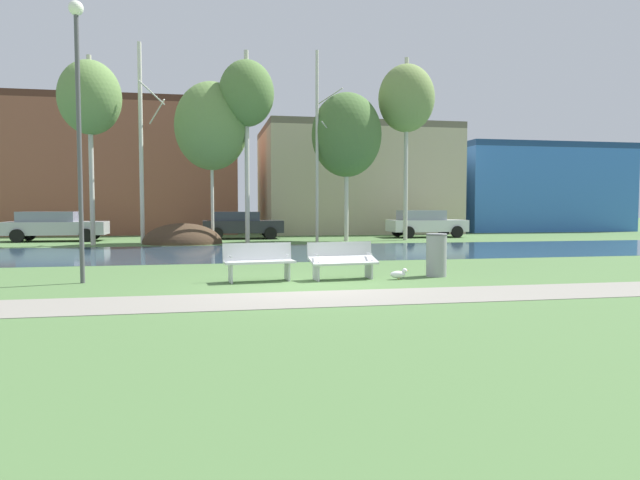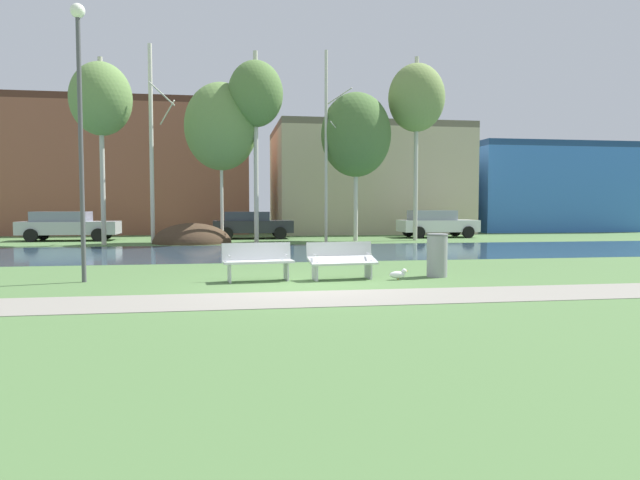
% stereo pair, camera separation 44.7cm
% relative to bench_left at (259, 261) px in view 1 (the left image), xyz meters
% --- Properties ---
extents(ground_plane, '(120.00, 120.00, 0.00)m').
position_rel_bench_left_xyz_m(ground_plane, '(0.99, 9.02, -0.47)').
color(ground_plane, '#4C703D').
extents(paved_path_strip, '(60.00, 1.84, 0.01)m').
position_rel_bench_left_xyz_m(paved_path_strip, '(0.99, -2.70, -0.47)').
color(paved_path_strip, gray).
rests_on(paved_path_strip, ground).
extents(river_band, '(80.00, 7.94, 0.01)m').
position_rel_bench_left_xyz_m(river_band, '(0.99, 8.21, -0.47)').
color(river_band, '#2D475B').
rests_on(river_band, ground).
extents(soil_mound, '(3.61, 3.24, 1.87)m').
position_rel_bench_left_xyz_m(soil_mound, '(-2.30, 13.94, -0.47)').
color(soil_mound, '#423021').
rests_on(soil_mound, ground).
extents(bench_left, '(1.65, 0.73, 0.87)m').
position_rel_bench_left_xyz_m(bench_left, '(0.00, 0.00, 0.00)').
color(bench_left, silver).
rests_on(bench_left, ground).
extents(bench_right, '(1.65, 0.73, 0.87)m').
position_rel_bench_left_xyz_m(bench_right, '(1.96, 0.00, 0.00)').
color(bench_right, silver).
rests_on(bench_right, ground).
extents(trash_bin, '(0.52, 0.52, 1.05)m').
position_rel_bench_left_xyz_m(trash_bin, '(4.34, 0.10, 0.07)').
color(trash_bin, gray).
rests_on(trash_bin, ground).
extents(seagull, '(0.45, 0.17, 0.26)m').
position_rel_bench_left_xyz_m(seagull, '(3.24, -0.31, -0.34)').
color(seagull, white).
rests_on(seagull, ground).
extents(streetlamp, '(0.32, 0.32, 6.18)m').
position_rel_bench_left_xyz_m(streetlamp, '(-3.89, 0.45, 3.57)').
color(streetlamp, '#4C4C51').
rests_on(streetlamp, ground).
extents(birch_far_left, '(2.66, 2.66, 8.21)m').
position_rel_bench_left_xyz_m(birch_far_left, '(-6.10, 13.40, 5.90)').
color(birch_far_left, '#BCB7A8').
rests_on(birch_far_left, ground).
extents(birch_left, '(1.20, 2.16, 9.09)m').
position_rel_bench_left_xyz_m(birch_left, '(-4.06, 14.17, 4.15)').
color(birch_left, beige).
rests_on(birch_left, ground).
extents(birch_center_left, '(3.40, 3.40, 7.47)m').
position_rel_bench_left_xyz_m(birch_center_left, '(-0.94, 14.25, 4.95)').
color(birch_center_left, beige).
rests_on(birch_center_left, ground).
extents(birch_center, '(2.52, 2.52, 8.80)m').
position_rel_bench_left_xyz_m(birch_center, '(0.65, 13.55, 6.34)').
color(birch_center, beige).
rests_on(birch_center, ground).
extents(birch_center_right, '(1.30, 2.10, 9.05)m').
position_rel_bench_left_xyz_m(birch_center_right, '(4.00, 13.83, 4.12)').
color(birch_center_right, beige).
rests_on(birch_center_right, ground).
extents(birch_right, '(3.42, 3.42, 7.25)m').
position_rel_bench_left_xyz_m(birch_right, '(5.56, 14.42, 4.72)').
color(birch_right, beige).
rests_on(birch_right, ground).
extents(birch_far_right, '(2.80, 2.80, 9.10)m').
position_rel_bench_left_xyz_m(birch_far_right, '(8.65, 14.48, 6.59)').
color(birch_far_right, beige).
rests_on(birch_far_right, ground).
extents(parked_van_nearest_silver, '(4.66, 2.03, 1.45)m').
position_rel_bench_left_xyz_m(parked_van_nearest_silver, '(-8.52, 16.88, 0.30)').
color(parked_van_nearest_silver, '#B2B5BC').
rests_on(parked_van_nearest_silver, ground).
extents(parked_sedan_second_dark, '(4.15, 2.03, 1.42)m').
position_rel_bench_left_xyz_m(parked_sedan_second_dark, '(0.57, 17.28, 0.29)').
color(parked_sedan_second_dark, '#282B30').
rests_on(parked_sedan_second_dark, ground).
extents(parked_hatch_third_white, '(4.20, 2.05, 1.49)m').
position_rel_bench_left_xyz_m(parked_hatch_third_white, '(10.63, 16.82, 0.31)').
color(parked_hatch_third_white, silver).
rests_on(parked_hatch_third_white, ground).
extents(building_brick_low, '(17.10, 7.16, 8.24)m').
position_rel_bench_left_xyz_m(building_brick_low, '(-7.92, 25.32, 3.65)').
color(building_brick_low, brown).
rests_on(building_brick_low, ground).
extents(building_beige_block, '(11.99, 9.19, 6.86)m').
position_rel_bench_left_xyz_m(building_beige_block, '(8.41, 24.28, 2.96)').
color(building_beige_block, '#BCAD8E').
rests_on(building_beige_block, ground).
extents(building_blue_store, '(11.91, 7.85, 5.97)m').
position_rel_bench_left_xyz_m(building_blue_store, '(21.48, 24.69, 2.51)').
color(building_blue_store, '#3870C6').
rests_on(building_blue_store, ground).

